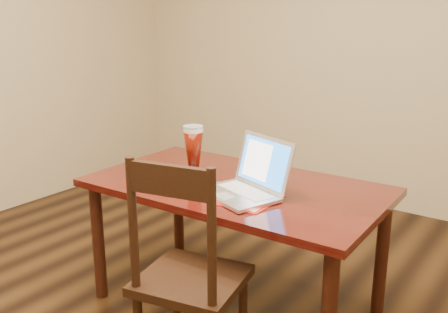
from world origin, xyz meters
The scene contains 2 objects.
dining_table centered at (0.03, 0.61, 0.62)m, with size 1.48×0.86×0.97m.
dining_chair centered at (0.17, 0.07, 0.46)m, with size 0.49×0.47×0.98m.
Camera 1 is at (1.36, -1.34, 1.48)m, focal length 40.00 mm.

